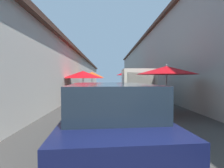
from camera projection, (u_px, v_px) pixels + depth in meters
name	position (u px, v px, depth m)	size (l,w,h in m)	color
ground	(116.00, 96.00, 15.23)	(90.00, 90.00, 0.00)	#3D3A38
building_left_whitewash	(45.00, 74.00, 17.24)	(49.80, 7.50, 4.00)	beige
building_right_concrete	(183.00, 63.00, 17.56)	(49.80, 7.50, 6.19)	gray
fruit_stall_far_right	(92.00, 77.00, 15.15)	(2.15, 2.15, 2.20)	#9E9EA3
fruit_stall_far_left	(83.00, 76.00, 11.63)	(2.73, 2.73, 2.13)	#9E9EA3
fruit_stall_near_left	(166.00, 76.00, 7.47)	(2.57, 2.57, 2.16)	#9E9EA3
fruit_stall_mid_lane	(128.00, 75.00, 17.43)	(2.49, 2.49, 2.44)	#9E9EA3
hatchback_car	(110.00, 118.00, 3.63)	(4.03, 2.17, 1.45)	#0F1438
delivery_truck	(136.00, 87.00, 10.56)	(4.94, 2.02, 2.08)	black
vendor_by_crates	(126.00, 85.00, 19.58)	(0.57, 0.36, 1.51)	navy
parked_scooter	(150.00, 93.00, 13.20)	(1.67, 0.55, 1.14)	black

